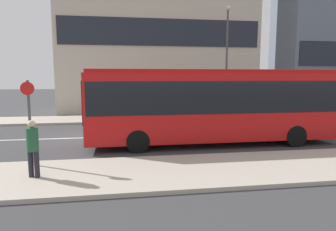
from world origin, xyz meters
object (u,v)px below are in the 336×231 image
object	(u,v)px
street_lamp	(227,51)
bus_stop_sign	(29,116)
parked_car_0	(278,113)
pedestrian_near_stop	(33,145)
city_bus	(213,102)

from	to	relation	value
street_lamp	bus_stop_sign	bearing A→B (deg)	-135.83
parked_car_0	pedestrian_near_stop	xyz separation A→B (m)	(-13.23, -9.74, 0.47)
pedestrian_near_stop	street_lamp	world-z (taller)	street_lamp
bus_stop_sign	street_lamp	world-z (taller)	street_lamp
pedestrian_near_stop	city_bus	bearing A→B (deg)	49.05
street_lamp	parked_car_0	bearing A→B (deg)	-30.77
city_bus	street_lamp	distance (m)	8.80
street_lamp	city_bus	bearing A→B (deg)	-113.93
pedestrian_near_stop	bus_stop_sign	distance (m)	1.55
parked_car_0	pedestrian_near_stop	size ratio (longest dim) A/B	2.28
parked_car_0	pedestrian_near_stop	bearing A→B (deg)	-143.63
parked_car_0	city_bus	bearing A→B (deg)	-138.28
pedestrian_near_stop	street_lamp	bearing A→B (deg)	67.38
bus_stop_sign	parked_car_0	bearing A→B (deg)	31.68
parked_car_0	bus_stop_sign	bearing A→B (deg)	-148.32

